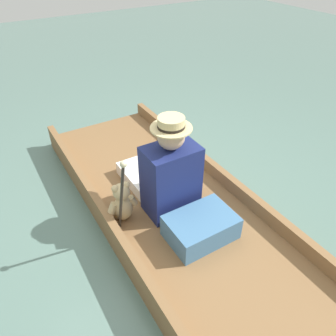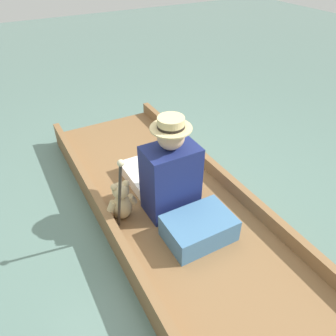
% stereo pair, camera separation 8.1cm
% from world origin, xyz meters
% --- Properties ---
extents(ground_plane, '(16.00, 16.00, 0.00)m').
position_xyz_m(ground_plane, '(0.00, 0.00, 0.00)').
color(ground_plane, slate).
extents(punt_boat, '(1.12, 3.00, 0.25)m').
position_xyz_m(punt_boat, '(0.00, 0.00, 0.08)').
color(punt_boat, brown).
rests_on(punt_boat, ground_plane).
extents(seat_cushion, '(0.48, 0.33, 0.18)m').
position_xyz_m(seat_cushion, '(-0.00, -0.48, 0.22)').
color(seat_cushion, teal).
rests_on(seat_cushion, punt_boat).
extents(seated_person, '(0.40, 0.79, 0.80)m').
position_xyz_m(seated_person, '(-0.03, -0.03, 0.42)').
color(seated_person, white).
rests_on(seated_person, punt_boat).
extents(teddy_bear, '(0.24, 0.14, 0.35)m').
position_xyz_m(teddy_bear, '(-0.40, -0.03, 0.29)').
color(teddy_bear, tan).
rests_on(teddy_bear, punt_boat).
extents(wine_glass, '(0.07, 0.07, 0.22)m').
position_xyz_m(wine_glass, '(0.29, 0.24, 0.27)').
color(wine_glass, silver).
rests_on(wine_glass, punt_boat).
extents(walking_cane, '(0.04, 0.23, 0.72)m').
position_xyz_m(walking_cane, '(-0.46, -0.21, 0.56)').
color(walking_cane, '#2D2823').
rests_on(walking_cane, punt_boat).
extents(champagne_bottle, '(0.09, 0.09, 0.35)m').
position_xyz_m(champagne_bottle, '(0.40, 0.44, 0.30)').
color(champagne_bottle, '#1E4723').
rests_on(champagne_bottle, punt_boat).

